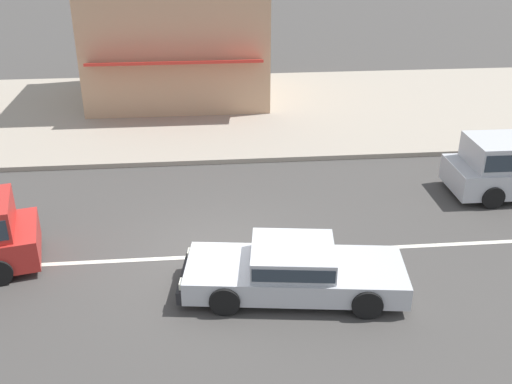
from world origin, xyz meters
TOP-DOWN VIEW (x-y plane):
  - ground_plane at (0.00, 0.00)m, footprint 160.00×160.00m
  - lane_centre_stripe at (0.00, 0.00)m, footprint 50.40×0.14m
  - kerb_strip at (0.00, 10.24)m, footprint 68.00×10.00m
  - sedan_silver_5 at (1.36, -1.50)m, footprint 4.67×2.18m
  - shopfront_corner_warung at (-1.20, 12.22)m, footprint 6.86×6.34m

SIDE VIEW (x-z plane):
  - ground_plane at x=0.00m, z-range 0.00..0.00m
  - lane_centre_stripe at x=0.00m, z-range 0.00..0.01m
  - kerb_strip at x=0.00m, z-range 0.00..0.15m
  - sedan_silver_5 at x=1.36m, z-range 0.00..1.07m
  - shopfront_corner_warung at x=-1.20m, z-range 0.16..5.40m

